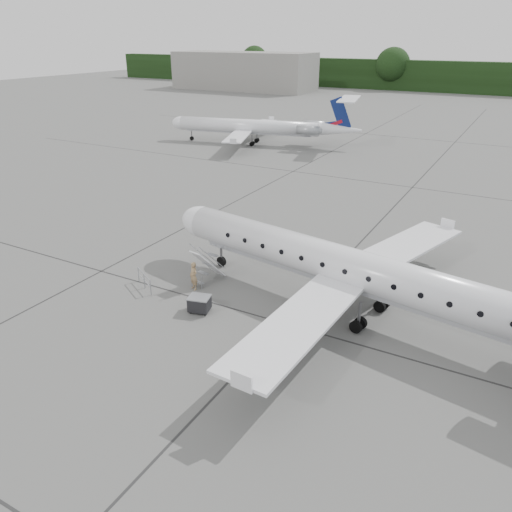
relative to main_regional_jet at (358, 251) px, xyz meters
The scene contains 8 objects.
ground 6.57m from the main_regional_jet, 71.38° to the right, with size 320.00×320.00×0.00m, color #61615F.
terminal_building 125.24m from the main_regional_jet, 123.05° to the left, with size 40.00×14.00×10.00m, color gray.
main_regional_jet is the anchor object (origin of this frame).
airstair 9.80m from the main_regional_jet, behind, with size 0.85×2.30×2.42m, color silver, non-canonical shape.
passenger 10.27m from the main_regional_jet, 168.76° to the right, with size 0.66×0.43×1.81m, color #9B7C54.
safety_railing 13.29m from the main_regional_jet, 165.14° to the right, with size 2.20×0.08×1.00m, color #919499, non-canonical shape.
baggage_cart 9.37m from the main_regional_jet, 152.63° to the right, with size 1.16×0.94×1.01m, color black, non-canonical shape.
bg_regional_left 48.54m from the main_regional_jet, 126.81° to the left, with size 26.27×18.91×6.89m, color silver, non-canonical shape.
Camera 1 is at (5.37, -19.15, 14.56)m, focal length 35.00 mm.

